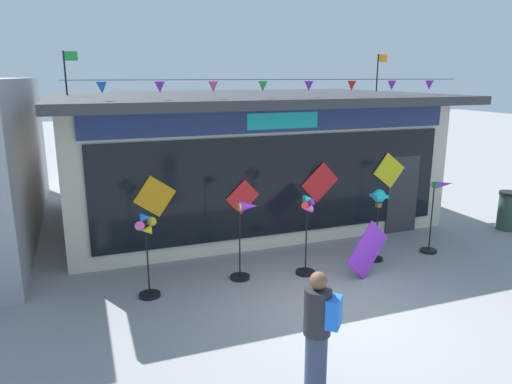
{
  "coord_description": "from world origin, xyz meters",
  "views": [
    {
      "loc": [
        -3.98,
        -6.54,
        3.96
      ],
      "look_at": [
        -0.48,
        2.82,
        1.51
      ],
      "focal_mm": 33.19,
      "sensor_mm": 36.0,
      "label": 1
    }
  ],
  "objects_px": {
    "kite_shop_building": "(241,155)",
    "wind_spinner_center_left": "(307,230)",
    "trash_bin": "(508,211)",
    "wind_spinner_left": "(245,231)",
    "person_near_camera": "(318,332)",
    "wind_spinner_center_right": "(378,209)",
    "wind_spinner_right": "(438,209)",
    "wind_spinner_far_left": "(147,247)",
    "display_kite_on_ground": "(368,250)"
  },
  "relations": [
    {
      "from": "display_kite_on_ground",
      "to": "wind_spinner_center_right",
      "type": "bearing_deg",
      "value": 44.57
    },
    {
      "from": "person_near_camera",
      "to": "display_kite_on_ground",
      "type": "bearing_deg",
      "value": 179.31
    },
    {
      "from": "kite_shop_building",
      "to": "person_near_camera",
      "type": "xyz_separation_m",
      "value": [
        -1.7,
        -7.98,
        -0.89
      ]
    },
    {
      "from": "kite_shop_building",
      "to": "wind_spinner_left",
      "type": "height_order",
      "value": "kite_shop_building"
    },
    {
      "from": "wind_spinner_far_left",
      "to": "wind_spinner_center_left",
      "type": "distance_m",
      "value": 3.16
    },
    {
      "from": "kite_shop_building",
      "to": "wind_spinner_right",
      "type": "relative_size",
      "value": 5.88
    },
    {
      "from": "wind_spinner_left",
      "to": "wind_spinner_right",
      "type": "height_order",
      "value": "wind_spinner_right"
    },
    {
      "from": "wind_spinner_far_left",
      "to": "wind_spinner_center_right",
      "type": "height_order",
      "value": "wind_spinner_far_left"
    },
    {
      "from": "wind_spinner_center_right",
      "to": "wind_spinner_right",
      "type": "distance_m",
      "value": 1.61
    },
    {
      "from": "wind_spinner_left",
      "to": "trash_bin",
      "type": "height_order",
      "value": "wind_spinner_left"
    },
    {
      "from": "trash_bin",
      "to": "display_kite_on_ground",
      "type": "bearing_deg",
      "value": -166.09
    },
    {
      "from": "wind_spinner_center_left",
      "to": "display_kite_on_ground",
      "type": "height_order",
      "value": "wind_spinner_center_left"
    },
    {
      "from": "wind_spinner_far_left",
      "to": "person_near_camera",
      "type": "distance_m",
      "value": 3.87
    },
    {
      "from": "wind_spinner_far_left",
      "to": "trash_bin",
      "type": "distance_m",
      "value": 9.48
    },
    {
      "from": "kite_shop_building",
      "to": "wind_spinner_center_left",
      "type": "xyz_separation_m",
      "value": [
        -0.14,
        -4.53,
        -0.83
      ]
    },
    {
      "from": "person_near_camera",
      "to": "trash_bin",
      "type": "relative_size",
      "value": 1.64
    },
    {
      "from": "wind_spinner_far_left",
      "to": "wind_spinner_right",
      "type": "height_order",
      "value": "wind_spinner_right"
    },
    {
      "from": "display_kite_on_ground",
      "to": "wind_spinner_center_left",
      "type": "bearing_deg",
      "value": 155.97
    },
    {
      "from": "display_kite_on_ground",
      "to": "wind_spinner_right",
      "type": "bearing_deg",
      "value": 15.83
    },
    {
      "from": "wind_spinner_far_left",
      "to": "person_near_camera",
      "type": "xyz_separation_m",
      "value": [
        1.6,
        -3.53,
        -0.1
      ]
    },
    {
      "from": "wind_spinner_far_left",
      "to": "wind_spinner_center_right",
      "type": "relative_size",
      "value": 1.01
    },
    {
      "from": "wind_spinner_left",
      "to": "person_near_camera",
      "type": "xyz_separation_m",
      "value": [
        -0.33,
        -3.72,
        -0.11
      ]
    },
    {
      "from": "wind_spinner_left",
      "to": "display_kite_on_ground",
      "type": "xyz_separation_m",
      "value": [
        2.35,
        -0.77,
        -0.44
      ]
    },
    {
      "from": "trash_bin",
      "to": "kite_shop_building",
      "type": "bearing_deg",
      "value": 148.63
    },
    {
      "from": "wind_spinner_center_right",
      "to": "person_near_camera",
      "type": "distance_m",
      "value": 4.92
    },
    {
      "from": "kite_shop_building",
      "to": "person_near_camera",
      "type": "height_order",
      "value": "kite_shop_building"
    },
    {
      "from": "kite_shop_building",
      "to": "wind_spinner_center_right",
      "type": "bearing_deg",
      "value": -69.54
    },
    {
      "from": "display_kite_on_ground",
      "to": "person_near_camera",
      "type": "bearing_deg",
      "value": -132.25
    },
    {
      "from": "wind_spinner_right",
      "to": "wind_spinner_far_left",
      "type": "bearing_deg",
      "value": -179.41
    },
    {
      "from": "wind_spinner_center_left",
      "to": "wind_spinner_right",
      "type": "relative_size",
      "value": 1.01
    },
    {
      "from": "wind_spinner_center_left",
      "to": "wind_spinner_center_right",
      "type": "relative_size",
      "value": 1.04
    },
    {
      "from": "wind_spinner_far_left",
      "to": "wind_spinner_right",
      "type": "bearing_deg",
      "value": 0.59
    },
    {
      "from": "wind_spinner_far_left",
      "to": "display_kite_on_ground",
      "type": "xyz_separation_m",
      "value": [
        4.28,
        -0.57,
        -0.42
      ]
    },
    {
      "from": "wind_spinner_far_left",
      "to": "wind_spinner_center_left",
      "type": "height_order",
      "value": "wind_spinner_center_left"
    },
    {
      "from": "wind_spinner_left",
      "to": "wind_spinner_right",
      "type": "relative_size",
      "value": 0.96
    },
    {
      "from": "kite_shop_building",
      "to": "wind_spinner_center_right",
      "type": "xyz_separation_m",
      "value": [
        1.64,
        -4.39,
        -0.59
      ]
    },
    {
      "from": "wind_spinner_center_left",
      "to": "trash_bin",
      "type": "bearing_deg",
      "value": 7.07
    },
    {
      "from": "kite_shop_building",
      "to": "trash_bin",
      "type": "distance_m",
      "value": 7.31
    },
    {
      "from": "wind_spinner_left",
      "to": "wind_spinner_center_left",
      "type": "relative_size",
      "value": 0.95
    },
    {
      "from": "kite_shop_building",
      "to": "wind_spinner_center_left",
      "type": "relative_size",
      "value": 5.83
    },
    {
      "from": "wind_spinner_right",
      "to": "display_kite_on_ground",
      "type": "distance_m",
      "value": 2.39
    },
    {
      "from": "kite_shop_building",
      "to": "display_kite_on_ground",
      "type": "xyz_separation_m",
      "value": [
        0.98,
        -5.03,
        -1.21
      ]
    },
    {
      "from": "wind_spinner_center_left",
      "to": "wind_spinner_right",
      "type": "xyz_separation_m",
      "value": [
        3.38,
        0.14,
        0.07
      ]
    },
    {
      "from": "kite_shop_building",
      "to": "person_near_camera",
      "type": "bearing_deg",
      "value": -102.02
    },
    {
      "from": "wind_spinner_center_left",
      "to": "wind_spinner_right",
      "type": "distance_m",
      "value": 3.38
    },
    {
      "from": "kite_shop_building",
      "to": "wind_spinner_far_left",
      "type": "xyz_separation_m",
      "value": [
        -3.3,
        -4.46,
        -0.79
      ]
    },
    {
      "from": "wind_spinner_left",
      "to": "wind_spinner_right",
      "type": "distance_m",
      "value": 4.61
    },
    {
      "from": "kite_shop_building",
      "to": "wind_spinner_left",
      "type": "bearing_deg",
      "value": -107.76
    },
    {
      "from": "wind_spinner_left",
      "to": "trash_bin",
      "type": "distance_m",
      "value": 7.55
    },
    {
      "from": "kite_shop_building",
      "to": "display_kite_on_ground",
      "type": "bearing_deg",
      "value": -78.92
    }
  ]
}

